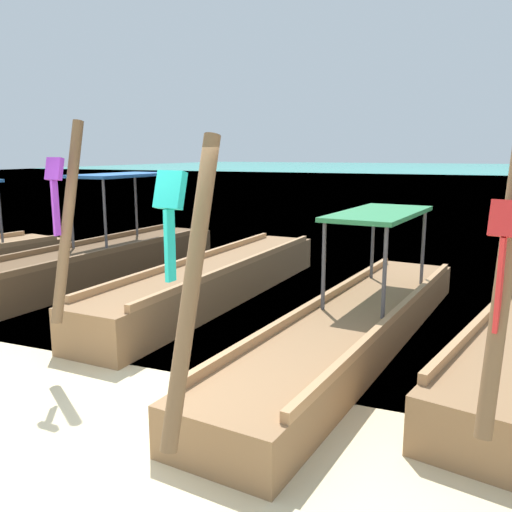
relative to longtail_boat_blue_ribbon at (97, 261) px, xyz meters
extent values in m
plane|color=beige|center=(3.91, -5.16, -0.37)|extent=(120.00, 120.00, 0.00)
plane|color=#2DB29E|center=(3.91, 56.66, -0.37)|extent=(120.00, 120.00, 0.00)
cylinder|color=#4C4C51|center=(-2.19, -0.20, 0.84)|extent=(0.06, 0.06, 1.31)
cube|color=brown|center=(0.00, 0.00, -0.06)|extent=(1.77, 6.42, 0.62)
cube|color=brown|center=(-0.57, 0.05, 0.30)|extent=(0.59, 5.82, 0.10)
cube|color=brown|center=(0.57, -0.05, 0.30)|extent=(0.59, 5.82, 0.10)
cylinder|color=#4C4C51|center=(-0.44, -0.12, 0.92)|extent=(0.05, 0.05, 1.36)
cylinder|color=#4C4C51|center=(0.41, -0.19, 0.92)|extent=(0.05, 0.05, 1.36)
cylinder|color=#4C4C51|center=(-0.27, 1.78, 0.92)|extent=(0.05, 0.05, 1.36)
cylinder|color=#4C4C51|center=(0.58, 1.70, 0.92)|extent=(0.05, 0.05, 1.36)
cube|color=#235BA3|center=(0.07, 0.79, 1.63)|extent=(1.21, 2.19, 0.06)
cube|color=olive|center=(2.79, -0.34, -0.07)|extent=(1.40, 6.40, 0.61)
cube|color=#AF7F52|center=(2.32, -0.31, 0.29)|extent=(0.43, 5.84, 0.10)
cube|color=#AF7F52|center=(3.26, -0.37, 0.29)|extent=(0.43, 5.84, 0.10)
cylinder|color=brown|center=(2.59, -3.62, 1.34)|extent=(0.16, 0.64, 2.22)
cube|color=purple|center=(2.58, -3.76, 1.92)|extent=(0.21, 0.13, 0.25)
cube|color=purple|center=(2.58, -3.78, 1.50)|extent=(0.03, 0.08, 0.60)
cube|color=olive|center=(5.44, -1.67, -0.14)|extent=(1.97, 6.81, 0.47)
cube|color=#AF7F52|center=(4.92, -1.61, 0.15)|extent=(0.86, 6.14, 0.10)
cube|color=#AF7F52|center=(5.96, -1.74, 0.15)|extent=(0.86, 6.14, 0.10)
cylinder|color=brown|center=(4.99, -5.15, 1.15)|extent=(0.21, 0.72, 2.15)
cube|color=#1ECCBC|center=(4.97, -5.35, 1.86)|extent=(0.21, 0.15, 0.25)
cube|color=#1ECCBC|center=(4.97, -5.37, 1.50)|extent=(0.04, 0.08, 0.47)
cylinder|color=#4C4C51|center=(5.03, -1.79, 0.66)|extent=(0.06, 0.06, 1.14)
cylinder|color=#4C4C51|center=(5.81, -1.89, 0.66)|extent=(0.06, 0.06, 1.14)
cylinder|color=#4C4C51|center=(5.28, 0.21, 0.66)|extent=(0.06, 0.06, 1.14)
cylinder|color=#4C4C51|center=(6.06, 0.11, 0.66)|extent=(0.06, 0.06, 1.14)
cube|color=#2D844C|center=(5.55, -0.84, 1.26)|extent=(1.23, 2.32, 0.06)
cube|color=#AF7F52|center=(7.16, -0.84, 0.21)|extent=(1.48, 6.04, 0.10)
cylinder|color=brown|center=(6.98, -4.34, 1.21)|extent=(0.25, 0.61, 2.13)
cube|color=red|center=(6.96, -4.44, 1.67)|extent=(0.22, 0.15, 0.25)
cube|color=red|center=(6.95, -4.46, 1.22)|extent=(0.05, 0.08, 0.65)
camera|label=1|loc=(6.77, -8.30, 2.10)|focal=37.77mm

